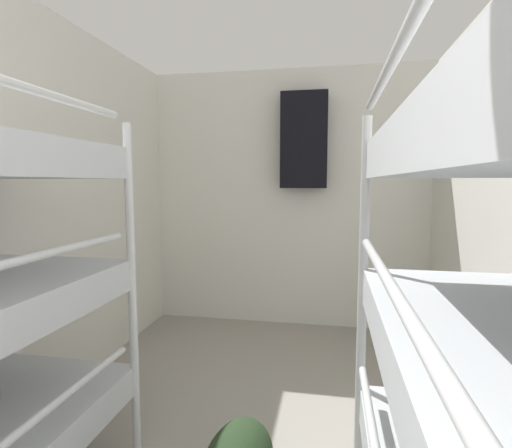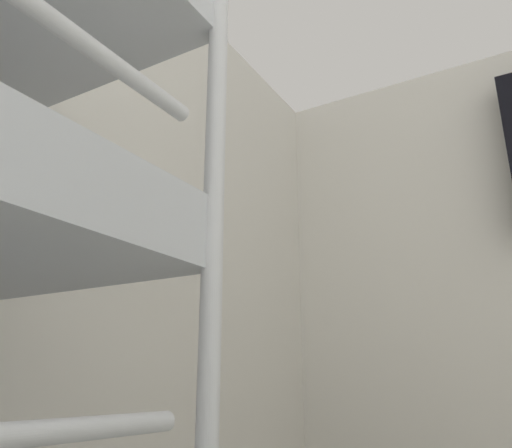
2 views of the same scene
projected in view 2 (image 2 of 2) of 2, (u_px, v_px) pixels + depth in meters
The scene contains 0 objects.
Camera 2 is at (-0.01, 1.55, 0.66)m, focal length 35.00 mm.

